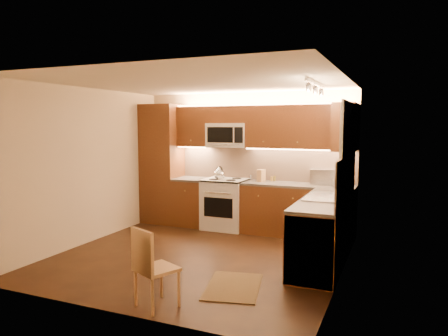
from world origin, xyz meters
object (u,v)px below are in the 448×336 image
at_px(microwave, 228,135).
at_px(dining_chair, 157,267).
at_px(kettle, 219,173).
at_px(toaster_oven, 323,177).
at_px(sink, 326,192).
at_px(stove, 225,204).
at_px(knife_block, 261,176).
at_px(soap_bottle, 341,186).

height_order(microwave, dining_chair, microwave).
bearing_deg(kettle, toaster_oven, 30.78).
distance_m(sink, kettle, 2.34).
distance_m(kettle, dining_chair, 3.44).
bearing_deg(stove, sink, -29.36).
bearing_deg(knife_block, dining_chair, -78.27).
bearing_deg(sink, dining_chair, -121.22).
bearing_deg(dining_chair, stove, 125.34).
bearing_deg(stove, toaster_oven, 5.77).
bearing_deg(soap_bottle, microwave, -179.58).
xyz_separation_m(kettle, toaster_oven, (1.83, 0.24, -0.01)).
bearing_deg(knife_block, stove, -159.65).
bearing_deg(kettle, dining_chair, -54.40).
distance_m(stove, kettle, 0.59).
bearing_deg(toaster_oven, kettle, 178.22).
height_order(sink, soap_bottle, soap_bottle).
bearing_deg(sink, kettle, 153.20).
relative_size(kettle, dining_chair, 0.29).
height_order(kettle, knife_block, kettle).
bearing_deg(microwave, soap_bottle, -19.95).
bearing_deg(sink, knife_block, 137.73).
distance_m(sink, toaster_oven, 1.33).
bearing_deg(stove, microwave, 90.00).
bearing_deg(microwave, dining_chair, -79.73).
xyz_separation_m(sink, knife_block, (-1.34, 1.22, 0.03)).
relative_size(microwave, knife_block, 3.57).
bearing_deg(microwave, toaster_oven, 1.35).
bearing_deg(toaster_oven, sink, -88.16).
relative_size(knife_block, soap_bottle, 1.08).
xyz_separation_m(sink, kettle, (-2.09, 1.06, 0.07)).
height_order(stove, toaster_oven, toaster_oven).
distance_m(microwave, sink, 2.48).
height_order(kettle, toaster_oven, kettle).
height_order(sink, kettle, kettle).
distance_m(microwave, kettle, 0.71).
relative_size(sink, toaster_oven, 1.97).
xyz_separation_m(soap_bottle, dining_chair, (-1.50, -2.73, -0.57)).
xyz_separation_m(microwave, dining_chair, (0.64, -3.51, -1.29)).
bearing_deg(kettle, microwave, 88.95).
bearing_deg(sink, stove, 150.64).
height_order(microwave, sink, microwave).
height_order(knife_block, dining_chair, knife_block).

